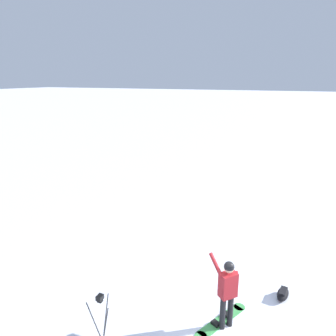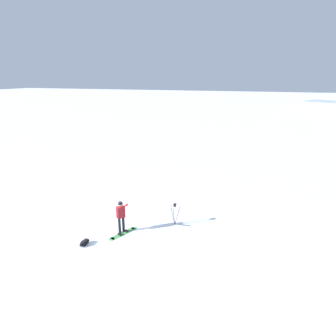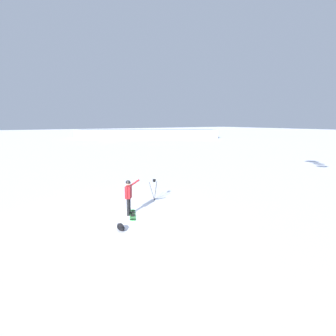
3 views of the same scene
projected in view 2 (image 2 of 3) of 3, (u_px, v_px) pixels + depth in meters
The scene contains 5 objects.
ground_plane at pixel (122, 228), 15.33m from camera, with size 300.00×300.00×0.00m, color white.
snowboarder at pixel (121, 213), 14.59m from camera, with size 0.78×0.49×1.81m.
snowboard at pixel (123, 233), 14.77m from camera, with size 0.91×1.64×0.10m.
gear_bag_large at pixel (85, 242), 13.75m from camera, with size 0.36×0.67×0.25m.
camera_tripod at pixel (175, 210), 15.39m from camera, with size 0.57×0.47×1.27m.
Camera 2 is at (-6.71, 12.04, 7.88)m, focal length 30.07 mm.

